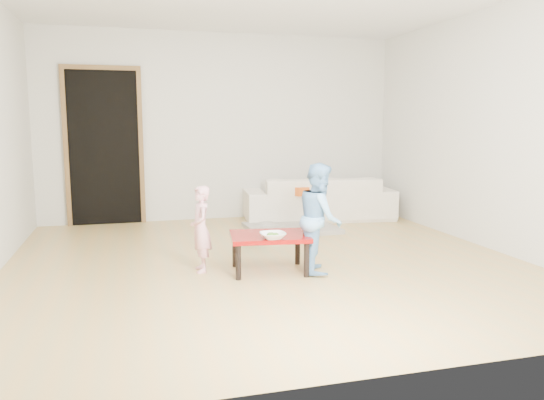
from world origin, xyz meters
name	(u,v)px	position (x,y,z in m)	size (l,w,h in m)	color
floor	(267,261)	(0.00, 0.00, 0.00)	(5.00, 5.00, 0.01)	tan
back_wall	(222,127)	(0.00, 2.50, 1.30)	(5.00, 0.02, 2.60)	beige
right_wall	(489,129)	(2.50, 0.00, 1.30)	(0.02, 5.00, 2.60)	beige
doorway	(104,148)	(-1.60, 2.48, 1.02)	(1.02, 0.08, 2.11)	brown
sofa	(319,198)	(1.30, 2.05, 0.31)	(2.09, 0.82, 0.61)	white
cushion	(303,190)	(1.00, 1.86, 0.46)	(0.42, 0.38, 0.11)	orange
red_table	(269,253)	(-0.07, -0.35, 0.18)	(0.71, 0.53, 0.36)	#7C0706
bowl	(273,236)	(-0.09, -0.55, 0.38)	(0.23, 0.23, 0.06)	white
broccoli	(273,236)	(-0.09, -0.55, 0.38)	(0.12, 0.12, 0.06)	#2D5919
child_pink	(201,229)	(-0.67, -0.17, 0.40)	(0.29, 0.19, 0.80)	pink
child_blue	(320,218)	(0.39, -0.46, 0.51)	(0.49, 0.38, 1.01)	#68AFF1
basin	(255,237)	(0.08, 0.84, 0.06)	(0.39, 0.39, 0.12)	teal
blanket	(291,228)	(0.69, 1.40, 0.03)	(1.09, 0.91, 0.05)	#BCB3A5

